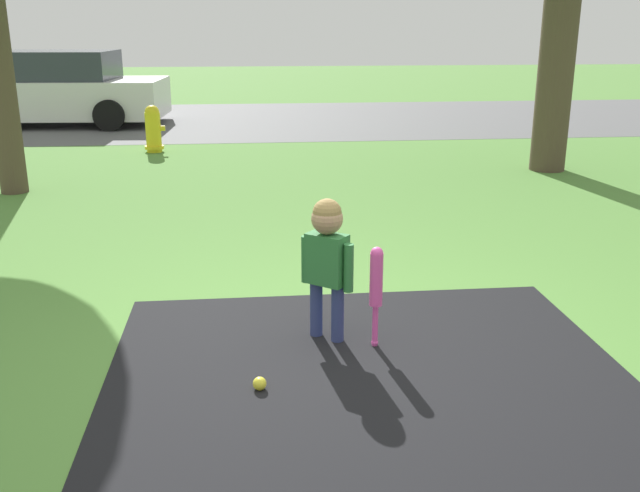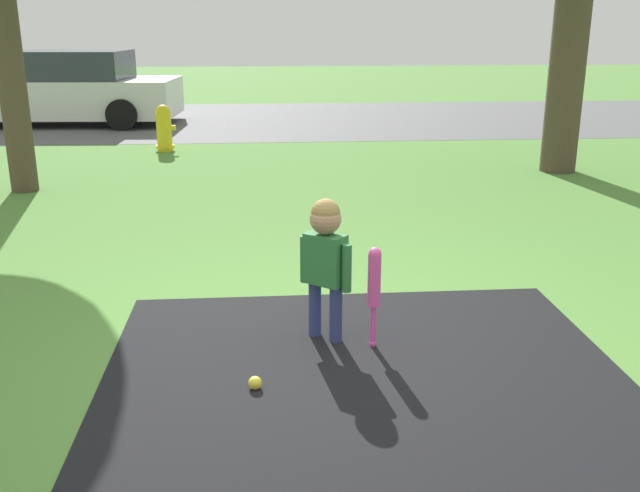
# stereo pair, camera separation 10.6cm
# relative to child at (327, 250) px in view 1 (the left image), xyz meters

# --- Properties ---
(ground_plane) EXTENTS (60.00, 60.00, 0.00)m
(ground_plane) POSITION_rel_child_xyz_m (-0.03, -0.27, -0.58)
(ground_plane) COLOR #518438
(street_strip) EXTENTS (40.00, 6.00, 0.01)m
(street_strip) POSITION_rel_child_xyz_m (-0.03, 10.63, -0.57)
(street_strip) COLOR #59595B
(street_strip) RESTS_ON ground
(child) EXTENTS (0.29, 0.26, 0.89)m
(child) POSITION_rel_child_xyz_m (0.00, 0.00, 0.00)
(child) COLOR navy
(child) RESTS_ON ground
(baseball_bat) EXTENTS (0.08, 0.08, 0.63)m
(baseball_bat) POSITION_rel_child_xyz_m (0.28, -0.14, -0.17)
(baseball_bat) COLOR #E54CA5
(baseball_bat) RESTS_ON ground
(sports_ball) EXTENTS (0.07, 0.07, 0.07)m
(sports_ball) POSITION_rel_child_xyz_m (-0.43, -0.61, -0.54)
(sports_ball) COLOR yellow
(sports_ball) RESTS_ON ground
(fire_hydrant) EXTENTS (0.32, 0.29, 0.70)m
(fire_hydrant) POSITION_rel_child_xyz_m (-1.84, 6.95, -0.23)
(fire_hydrant) COLOR yellow
(fire_hydrant) RESTS_ON ground
(parked_car) EXTENTS (4.42, 2.26, 1.38)m
(parked_car) POSITION_rel_child_xyz_m (-4.12, 10.30, 0.07)
(parked_car) COLOR silver
(parked_car) RESTS_ON ground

